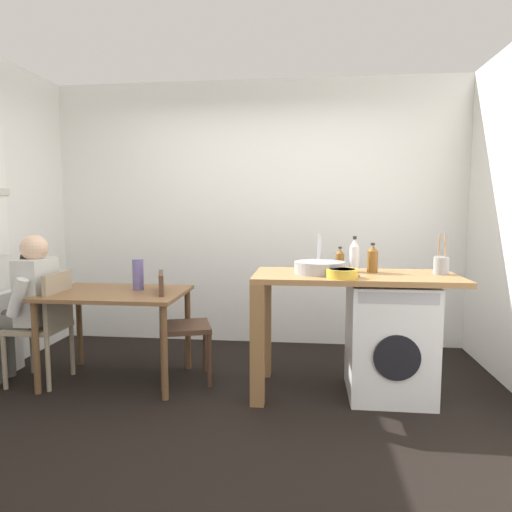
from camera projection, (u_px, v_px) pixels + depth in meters
ground_plane at (229, 412)px, 3.14m from camera, size 5.46×5.46×0.00m
wall_back at (257, 214)px, 4.73m from camera, size 4.60×0.10×2.70m
dining_table at (116, 303)px, 3.66m from camera, size 1.10×0.76×0.74m
chair_person_seat at (47, 321)px, 3.64m from camera, size 0.40×0.40×0.90m
chair_opposite at (175, 320)px, 3.65m from camera, size 0.51×0.51×0.90m
seated_person at (27, 300)px, 3.64m from camera, size 0.50×0.51×1.20m
kitchen_counter at (326, 294)px, 3.42m from camera, size 1.50×0.68×0.92m
washing_machine at (389, 339)px, 3.40m from camera, size 0.60×0.61×0.86m
sink_basin at (320, 267)px, 3.40m from camera, size 0.38×0.38×0.09m
tap at (319, 253)px, 3.57m from camera, size 0.02×0.02×0.28m
bottle_tall_green at (340, 260)px, 3.56m from camera, size 0.07×0.07×0.19m
bottle_squat_brown at (354, 256)px, 3.45m from camera, size 0.07×0.07×0.28m
bottle_clear_small at (373, 259)px, 3.46m from camera, size 0.08×0.08×0.23m
mixing_bowl at (342, 273)px, 3.19m from camera, size 0.23×0.23×0.06m
utensil_crock at (441, 265)px, 3.35m from camera, size 0.11×0.11×0.30m
vase at (138, 274)px, 3.72m from camera, size 0.09×0.09×0.25m
scissors at (349, 275)px, 3.28m from camera, size 0.15×0.06×0.01m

